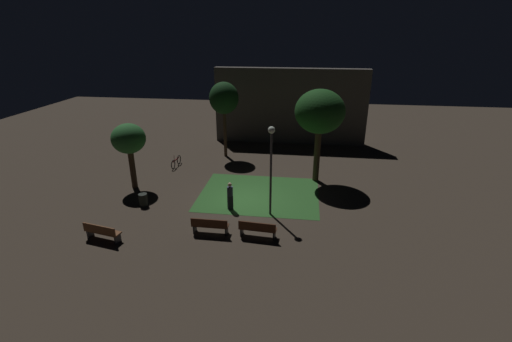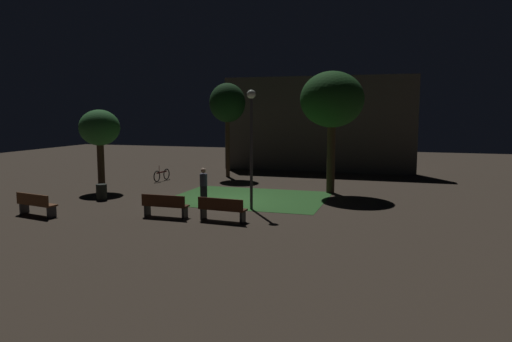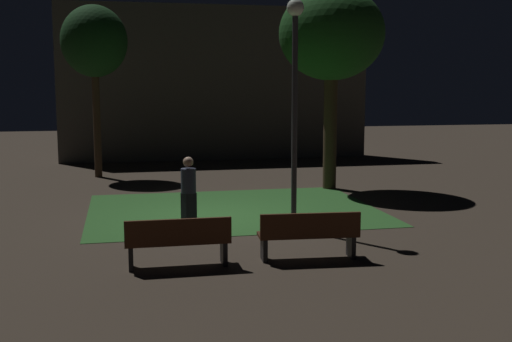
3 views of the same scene
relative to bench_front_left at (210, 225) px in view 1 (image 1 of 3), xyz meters
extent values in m
plane|color=#3D3328|center=(1.17, 3.97, -0.48)|extent=(60.00, 60.00, 0.00)
cube|color=#2D6028|center=(1.80, 4.80, -0.48)|extent=(7.11, 5.59, 0.01)
cube|color=#422314|center=(0.00, 0.08, -0.03)|extent=(1.80, 0.49, 0.06)
cube|color=#422314|center=(0.00, -0.13, 0.20)|extent=(1.80, 0.07, 0.40)
cube|color=black|center=(-0.80, 0.08, -0.27)|extent=(0.08, 0.38, 0.42)
cube|color=black|center=(0.80, 0.07, -0.27)|extent=(0.08, 0.38, 0.42)
cube|color=#422314|center=(2.34, 0.08, -0.03)|extent=(1.83, 0.62, 0.06)
cube|color=#422314|center=(2.32, -0.13, 0.20)|extent=(1.80, 0.20, 0.40)
cube|color=black|center=(1.54, 0.14, -0.27)|extent=(0.11, 0.39, 0.42)
cube|color=black|center=(3.13, 0.01, -0.27)|extent=(0.11, 0.39, 0.42)
cube|color=brown|center=(-4.88, -1.17, -0.03)|extent=(1.86, 0.82, 0.06)
cube|color=brown|center=(-4.92, -1.38, 0.20)|extent=(1.78, 0.41, 0.40)
cube|color=#2D2D33|center=(-5.67, -1.01, -0.27)|extent=(0.15, 0.39, 0.42)
cube|color=#2D2D33|center=(-4.10, -1.33, -0.27)|extent=(0.15, 0.39, 0.42)
cylinder|color=#423021|center=(-6.11, 4.74, 0.84)|extent=(0.35, 0.35, 2.65)
ellipsoid|color=#28662D|center=(-6.11, 4.74, 2.72)|extent=(2.03, 2.03, 1.81)
cylinder|color=#423021|center=(5.21, 7.42, 1.39)|extent=(0.40, 0.40, 3.74)
ellipsoid|color=#194719|center=(5.21, 7.42, 4.11)|extent=(3.10, 3.10, 2.72)
cylinder|color=#423021|center=(-1.69, 11.34, 1.49)|extent=(0.25, 0.25, 3.94)
ellipsoid|color=#143816|center=(-1.69, 11.34, 4.06)|extent=(2.18, 2.18, 2.37)
cylinder|color=#333338|center=(2.71, 2.38, 1.79)|extent=(0.12, 0.12, 4.55)
sphere|color=white|center=(2.71, 2.38, 4.22)|extent=(0.36, 0.36, 0.36)
cylinder|color=black|center=(-4.50, 2.42, -0.12)|extent=(0.48, 0.48, 0.72)
torus|color=black|center=(-4.74, 9.15, -0.15)|extent=(0.10, 0.66, 0.66)
torus|color=black|center=(-4.80, 8.10, -0.15)|extent=(0.10, 0.66, 0.66)
cube|color=maroon|center=(-4.77, 8.62, 0.03)|extent=(0.10, 1.05, 0.08)
cylinder|color=maroon|center=(-4.78, 8.36, 0.25)|extent=(0.03, 0.03, 0.40)
cube|color=black|center=(0.46, 2.64, -0.06)|extent=(0.34, 0.32, 0.84)
cylinder|color=#33384C|center=(0.46, 2.64, 0.62)|extent=(0.32, 0.32, 0.52)
sphere|color=tan|center=(0.46, 2.64, 1.02)|extent=(0.22, 0.22, 0.22)
cube|color=#4C4742|center=(3.05, 15.69, 2.68)|extent=(12.81, 0.80, 6.32)
camera|label=1|loc=(4.25, -14.64, 8.89)|focal=25.09mm
camera|label=2|loc=(8.62, -16.09, 3.53)|focal=33.60mm
camera|label=3|loc=(-0.90, -10.60, 2.64)|focal=44.48mm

